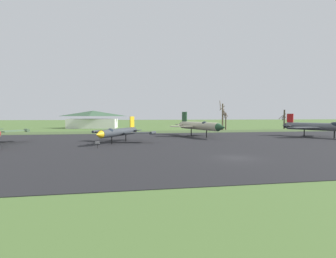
{
  "coord_description": "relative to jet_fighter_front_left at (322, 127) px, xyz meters",
  "views": [
    {
      "loc": [
        -12.51,
        -26.76,
        4.63
      ],
      "look_at": [
        -4.83,
        15.03,
        2.53
      ],
      "focal_mm": 28.14,
      "sensor_mm": 36.0,
      "label": 1
    }
  ],
  "objects": [
    {
      "name": "ground_plane",
      "position": [
        -29.84,
        -22.34,
        -2.39
      ],
      "size": [
        600.0,
        600.0,
        0.0
      ],
      "primitive_type": "plane",
      "color": "#4C6B33"
    },
    {
      "name": "asphalt_apron",
      "position": [
        -29.84,
        -6.39,
        -2.36
      ],
      "size": [
        102.64,
        53.19,
        0.05
      ],
      "primitive_type": "cube",
      "color": "black",
      "rests_on": "ground"
    },
    {
      "name": "grass_verge_strip",
      "position": [
        -29.84,
        26.21,
        -2.36
      ],
      "size": [
        162.64,
        12.0,
        0.06
      ],
      "primitive_type": "cube",
      "color": "#41552E",
      "rests_on": "ground"
    },
    {
      "name": "jet_fighter_front_left",
      "position": [
        0.0,
        0.0,
        0.0
      ],
      "size": [
        12.6,
        16.33,
        5.18
      ],
      "color": "#565B60",
      "rests_on": "ground"
    },
    {
      "name": "jet_fighter_front_right",
      "position": [
        -42.54,
        -3.42,
        -0.48
      ],
      "size": [
        11.27,
        12.22,
        4.55
      ],
      "color": "#33383D",
      "rests_on": "ground"
    },
    {
      "name": "info_placard_front_right",
      "position": [
        -45.48,
        -10.85,
        -1.72
      ],
      "size": [
        0.67,
        0.33,
        1.02
      ],
      "color": "black",
      "rests_on": "ground"
    },
    {
      "name": "jet_fighter_rear_left",
      "position": [
        -25.05,
        6.58,
        0.12
      ],
      "size": [
        11.94,
        17.7,
        5.65
      ],
      "color": "#B7B293",
      "rests_on": "ground"
    },
    {
      "name": "bare_tree_far_left",
      "position": [
        -8.76,
        33.49,
        2.36
      ],
      "size": [
        2.14,
        1.94,
        9.76
      ],
      "color": "brown",
      "rests_on": "ground"
    },
    {
      "name": "bare_tree_left_of_center",
      "position": [
        -7.8,
        33.2,
        0.98
      ],
      "size": [
        1.59,
        2.22,
        6.98
      ],
      "color": "brown",
      "rests_on": "ground"
    },
    {
      "name": "bare_tree_center",
      "position": [
        16.02,
        36.62,
        1.2
      ],
      "size": [
        2.65,
        1.76,
        6.88
      ],
      "color": "#42382D",
      "rests_on": "ground"
    },
    {
      "name": "visitor_building",
      "position": [
        -52.49,
        56.07,
        0.91
      ],
      "size": [
        19.56,
        13.21,
        6.7
      ],
      "color": "silver",
      "rests_on": "ground"
    }
  ]
}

